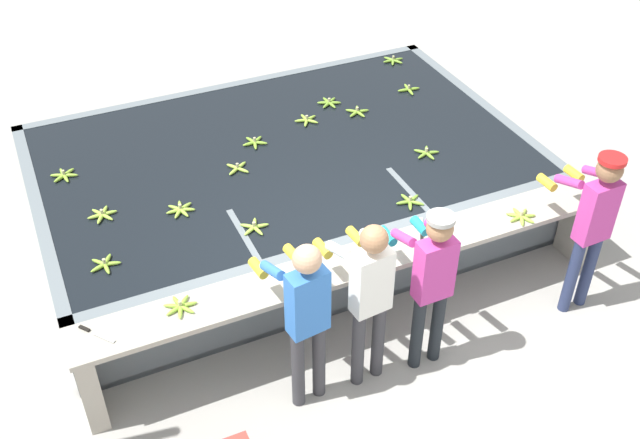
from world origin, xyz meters
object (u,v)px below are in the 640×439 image
object	(u,v)px
banana_bunch_floating_6	(307,120)
banana_bunch_ledge_1	(521,216)
banana_bunch_floating_1	(105,264)
banana_bunch_floating_3	(180,209)
banana_bunch_floating_9	(329,103)
banana_bunch_floating_10	(409,89)
banana_bunch_floating_8	(64,175)
worker_2	(431,276)
banana_bunch_floating_4	(102,215)
banana_bunch_floating_7	(393,60)
banana_bunch_floating_13	(410,201)
worker_1	(369,290)
banana_bunch_floating_11	(357,112)
knife_1	(91,332)
banana_bunch_floating_0	(238,168)
banana_bunch_floating_5	(255,142)
banana_bunch_ledge_0	(180,306)
knife_0	(422,233)
banana_bunch_floating_2	(254,227)
worker_3	(593,218)
banana_bunch_floating_12	(426,153)

from	to	relation	value
banana_bunch_floating_6	banana_bunch_ledge_1	world-z (taller)	banana_bunch_ledge_1
banana_bunch_floating_1	banana_bunch_ledge_1	distance (m)	3.80
banana_bunch_floating_3	banana_bunch_ledge_1	world-z (taller)	banana_bunch_ledge_1
banana_bunch_floating_9	banana_bunch_floating_10	xyz separation A→B (m)	(1.00, -0.10, 0.00)
banana_bunch_floating_8	banana_bunch_floating_9	distance (m)	3.07
worker_2	banana_bunch_floating_4	xyz separation A→B (m)	(-2.28, 2.13, -0.13)
banana_bunch_floating_4	banana_bunch_floating_7	world-z (taller)	same
banana_bunch_floating_13	worker_1	bearing A→B (deg)	-133.11
worker_1	banana_bunch_floating_1	distance (m)	2.30
banana_bunch_floating_6	banana_bunch_floating_11	world-z (taller)	same
banana_bunch_floating_7	knife_1	bearing A→B (deg)	-144.18
banana_bunch_floating_1	banana_bunch_floating_0	bearing A→B (deg)	31.16
banana_bunch_ledge_1	banana_bunch_floating_8	bearing A→B (deg)	146.97
banana_bunch_floating_9	knife_1	world-z (taller)	banana_bunch_floating_9
banana_bunch_floating_6	banana_bunch_ledge_1	bearing A→B (deg)	-65.51
banana_bunch_floating_1	banana_bunch_floating_6	xyz separation A→B (m)	(2.57, 1.52, 0.00)
worker_1	banana_bunch_floating_6	world-z (taller)	worker_1
banana_bunch_floating_5	banana_bunch_ledge_0	world-z (taller)	banana_bunch_ledge_0
banana_bunch_floating_0	banana_bunch_ledge_0	xyz separation A→B (m)	(-1.08, -1.70, 0.00)
banana_bunch_floating_3	banana_bunch_floating_10	size ratio (longest dim) A/B	1.00
banana_bunch_floating_13	knife_0	bearing A→B (deg)	-106.88
banana_bunch_floating_4	banana_bunch_floating_9	size ratio (longest dim) A/B	0.99
worker_2	banana_bunch_floating_2	bearing A→B (deg)	127.62
banana_bunch_floating_6	banana_bunch_floating_3	bearing A→B (deg)	-149.54
worker_2	banana_bunch_floating_1	distance (m)	2.79
banana_bunch_floating_7	worker_2	bearing A→B (deg)	-114.61
banana_bunch_floating_8	banana_bunch_floating_3	bearing A→B (deg)	-48.74
banana_bunch_floating_0	banana_bunch_floating_6	xyz separation A→B (m)	(1.03, 0.59, -0.00)
worker_1	worker_3	xyz separation A→B (m)	(2.22, -0.03, 0.04)
worker_1	banana_bunch_floating_3	xyz separation A→B (m)	(-1.04, 1.85, -0.14)
banana_bunch_floating_3	banana_bunch_floating_5	world-z (taller)	same
banana_bunch_floating_1	banana_bunch_floating_13	distance (m)	2.87
banana_bunch_floating_13	knife_1	bearing A→B (deg)	-171.63
knife_1	banana_bunch_floating_12	bearing A→B (deg)	17.04
worker_1	banana_bunch_floating_4	xyz separation A→B (m)	(-1.73, 2.08, -0.14)
banana_bunch_floating_11	banana_bunch_ledge_0	xyz separation A→B (m)	(-2.71, -2.23, 0.00)
worker_1	banana_bunch_ledge_0	world-z (taller)	worker_1
banana_bunch_floating_0	knife_0	size ratio (longest dim) A/B	0.79
banana_bunch_floating_4	banana_bunch_ledge_1	distance (m)	3.92
banana_bunch_ledge_1	knife_1	xyz separation A→B (m)	(-3.94, 0.18, -0.01)
banana_bunch_floating_2	knife_1	bearing A→B (deg)	-156.51
banana_bunch_ledge_0	banana_bunch_floating_8	bearing A→B (deg)	103.39
banana_bunch_floating_2	banana_bunch_floating_13	xyz separation A→B (m)	(1.50, -0.24, 0.00)
banana_bunch_floating_5	banana_bunch_floating_1	bearing A→B (deg)	-144.69
banana_bunch_floating_5	banana_bunch_floating_3	bearing A→B (deg)	-141.78
banana_bunch_floating_1	banana_bunch_floating_4	xyz separation A→B (m)	(0.12, 0.72, -0.00)
banana_bunch_floating_7	banana_bunch_floating_6	bearing A→B (deg)	-150.08
banana_bunch_floating_7	banana_bunch_floating_12	distance (m)	2.19
banana_bunch_floating_10	banana_bunch_floating_11	xyz separation A→B (m)	(-0.80, -0.22, -0.00)
worker_3	knife_0	world-z (taller)	worker_3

